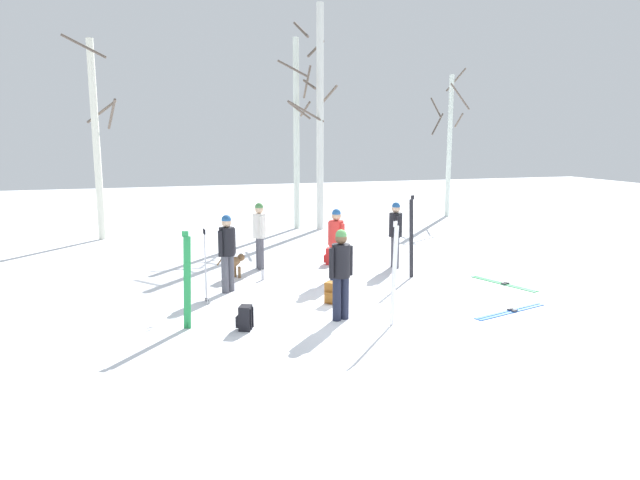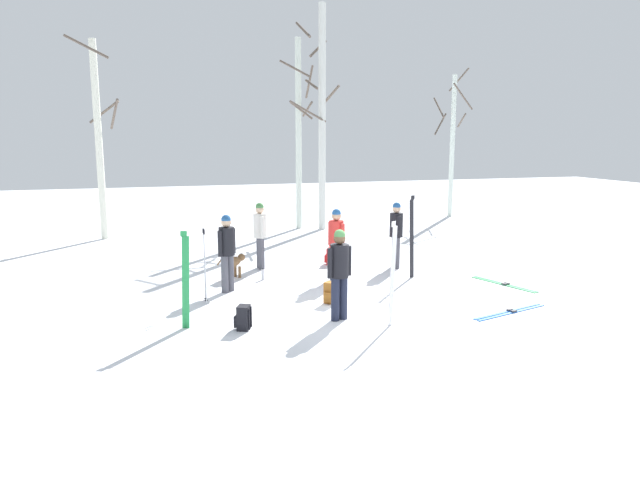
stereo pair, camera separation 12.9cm
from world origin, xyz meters
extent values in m
plane|color=white|center=(0.00, 0.00, 0.00)|extent=(60.00, 60.00, 0.00)
cylinder|color=#4C4C56|center=(-1.33, 4.33, 0.41)|extent=(0.16, 0.16, 0.82)
cylinder|color=#4C4C56|center=(-1.34, 4.51, 0.41)|extent=(0.16, 0.16, 0.82)
cylinder|color=silver|center=(-1.34, 4.42, 1.13)|extent=(0.34, 0.34, 0.62)
sphere|color=beige|center=(-1.34, 4.42, 1.55)|extent=(0.22, 0.22, 0.22)
sphere|color=#4C8C4C|center=(-1.34, 4.42, 1.61)|extent=(0.21, 0.21, 0.21)
cylinder|color=silver|center=(-1.32, 4.21, 1.11)|extent=(0.10, 0.10, 0.56)
cylinder|color=silver|center=(-1.35, 4.63, 1.11)|extent=(0.10, 0.10, 0.56)
cylinder|color=#4C4C56|center=(2.05, 3.60, 0.41)|extent=(0.16, 0.16, 0.82)
cylinder|color=#4C4C56|center=(2.04, 3.42, 0.41)|extent=(0.16, 0.16, 0.82)
cylinder|color=black|center=(2.05, 3.51, 1.13)|extent=(0.34, 0.34, 0.62)
sphere|color=beige|center=(2.05, 3.51, 1.55)|extent=(0.22, 0.22, 0.22)
sphere|color=#265999|center=(2.05, 3.51, 1.61)|extent=(0.21, 0.21, 0.21)
cylinder|color=black|center=(2.07, 3.72, 1.11)|extent=(0.10, 0.10, 0.56)
cylinder|color=black|center=(2.03, 3.30, 1.11)|extent=(0.10, 0.10, 0.56)
cylinder|color=#1E2338|center=(-0.83, -0.22, 0.41)|extent=(0.16, 0.16, 0.82)
cylinder|color=#1E2338|center=(-0.66, -0.17, 0.41)|extent=(0.16, 0.16, 0.82)
cylinder|color=black|center=(-0.74, -0.19, 1.13)|extent=(0.34, 0.34, 0.62)
sphere|color=brown|center=(-0.74, -0.19, 1.55)|extent=(0.22, 0.22, 0.22)
sphere|color=#4C8C4C|center=(-0.74, -0.19, 1.61)|extent=(0.21, 0.21, 0.21)
cylinder|color=black|center=(-0.95, -0.25, 1.11)|extent=(0.10, 0.10, 0.56)
cylinder|color=black|center=(-0.54, -0.13, 1.11)|extent=(0.10, 0.10, 0.56)
cylinder|color=#4C4C56|center=(-2.39, 2.47, 0.41)|extent=(0.16, 0.16, 0.82)
cylinder|color=#4C4C56|center=(-2.53, 2.35, 0.41)|extent=(0.16, 0.16, 0.82)
cylinder|color=black|center=(-2.46, 2.41, 1.13)|extent=(0.34, 0.34, 0.62)
sphere|color=beige|center=(-2.46, 2.41, 1.55)|extent=(0.22, 0.22, 0.22)
sphere|color=#265999|center=(-2.46, 2.41, 1.61)|extent=(0.21, 0.21, 0.21)
cylinder|color=black|center=(-2.30, 2.55, 1.11)|extent=(0.10, 0.10, 0.56)
cylinder|color=black|center=(-2.62, 2.28, 1.11)|extent=(0.10, 0.10, 0.56)
cylinder|color=#1E2338|center=(0.18, 2.59, 0.41)|extent=(0.16, 0.16, 0.82)
cylinder|color=#1E2338|center=(0.10, 2.76, 0.41)|extent=(0.16, 0.16, 0.82)
cylinder|color=red|center=(0.14, 2.67, 1.13)|extent=(0.34, 0.34, 0.62)
sphere|color=tan|center=(0.14, 2.67, 1.55)|extent=(0.22, 0.22, 0.22)
sphere|color=#265999|center=(0.14, 2.67, 1.61)|extent=(0.21, 0.21, 0.21)
cylinder|color=red|center=(0.23, 2.48, 1.11)|extent=(0.10, 0.10, 0.56)
cylinder|color=red|center=(0.05, 2.86, 1.11)|extent=(0.10, 0.10, 0.56)
ellipsoid|color=brown|center=(-2.22, 3.55, 0.41)|extent=(0.62, 0.52, 0.26)
sphere|color=brown|center=(-1.94, 3.74, 0.48)|extent=(0.18, 0.18, 0.18)
ellipsoid|color=brown|center=(-1.89, 3.77, 0.46)|extent=(0.12, 0.11, 0.06)
cylinder|color=brown|center=(-2.51, 3.35, 0.49)|extent=(0.18, 0.14, 0.17)
cylinder|color=brown|center=(-2.10, 3.72, 0.14)|extent=(0.07, 0.07, 0.28)
cylinder|color=brown|center=(-2.01, 3.59, 0.14)|extent=(0.07, 0.07, 0.28)
cylinder|color=brown|center=(-2.42, 3.50, 0.14)|extent=(0.07, 0.07, 0.28)
cylinder|color=brown|center=(-2.34, 3.37, 0.14)|extent=(0.07, 0.07, 0.28)
cube|color=black|center=(1.93, 2.39, 0.96)|extent=(0.15, 0.08, 1.92)
cube|color=black|center=(1.93, 2.39, 1.95)|extent=(0.06, 0.04, 0.10)
cube|color=black|center=(1.98, 2.41, 0.96)|extent=(0.15, 0.08, 1.92)
cube|color=black|center=(1.98, 2.41, 1.95)|extent=(0.06, 0.04, 0.10)
cube|color=green|center=(-3.48, 0.12, 0.84)|extent=(0.13, 0.06, 1.68)
cube|color=green|center=(-3.48, 0.12, 1.72)|extent=(0.06, 0.04, 0.10)
cube|color=green|center=(-3.54, 0.14, 0.84)|extent=(0.13, 0.06, 1.68)
cube|color=green|center=(-3.54, 0.14, 1.72)|extent=(0.06, 0.04, 0.10)
cube|color=white|center=(0.05, -0.77, 0.91)|extent=(0.15, 0.11, 1.82)
cube|color=white|center=(0.05, -0.77, 1.86)|extent=(0.06, 0.05, 0.10)
cube|color=white|center=(0.10, -0.74, 0.91)|extent=(0.15, 0.11, 1.82)
cube|color=white|center=(0.10, -0.74, 1.86)|extent=(0.06, 0.05, 0.10)
cube|color=green|center=(3.70, 1.17, 0.01)|extent=(0.62, 1.71, 0.02)
cube|color=#333338|center=(3.71, 1.12, 0.03)|extent=(0.10, 0.13, 0.03)
cube|color=green|center=(3.79, 1.20, 0.01)|extent=(0.62, 1.71, 0.02)
cube|color=#333338|center=(3.81, 1.15, 0.03)|extent=(0.10, 0.13, 0.03)
cube|color=blue|center=(2.61, -0.77, 0.01)|extent=(1.83, 0.59, 0.02)
cube|color=#333338|center=(2.66, -0.76, 0.03)|extent=(0.13, 0.09, 0.03)
cube|color=blue|center=(2.59, -0.67, 0.01)|extent=(1.83, 0.59, 0.02)
cube|color=#333338|center=(2.63, -0.66, 0.03)|extent=(0.13, 0.09, 0.03)
cylinder|color=#B2B2BC|center=(-3.02, 1.73, 0.72)|extent=(0.02, 0.11, 1.44)
cylinder|color=black|center=(-3.02, 1.73, 1.49)|extent=(0.04, 0.04, 0.10)
cylinder|color=black|center=(-3.02, 1.73, 0.07)|extent=(0.07, 0.07, 0.01)
cylinder|color=#B2B2BC|center=(-3.02, 1.59, 0.72)|extent=(0.02, 0.11, 1.44)
cylinder|color=black|center=(-3.02, 1.59, 1.49)|extent=(0.04, 0.04, 0.10)
cylinder|color=black|center=(-3.02, 1.59, 0.07)|extent=(0.07, 0.07, 0.01)
cube|color=red|center=(0.56, 4.39, 0.22)|extent=(0.30, 0.32, 0.44)
cube|color=red|center=(0.45, 4.45, 0.15)|extent=(0.15, 0.20, 0.20)
cube|color=black|center=(0.70, 4.39, 0.22)|extent=(0.04, 0.04, 0.37)
cube|color=black|center=(0.63, 4.27, 0.22)|extent=(0.04, 0.04, 0.37)
cube|color=#99591E|center=(-0.55, 0.90, 0.22)|extent=(0.32, 0.33, 0.44)
cube|color=#99591E|center=(-0.64, 0.81, 0.15)|extent=(0.18, 0.18, 0.20)
cube|color=black|center=(-0.51, 1.03, 0.22)|extent=(0.04, 0.04, 0.37)
cube|color=black|center=(-0.42, 0.93, 0.22)|extent=(0.04, 0.04, 0.37)
cube|color=black|center=(-2.55, -0.24, 0.22)|extent=(0.29, 0.32, 0.44)
cube|color=black|center=(-2.67, -0.18, 0.15)|extent=(0.14, 0.20, 0.20)
cube|color=black|center=(-2.41, -0.22, 0.22)|extent=(0.04, 0.04, 0.37)
cube|color=black|center=(-2.47, -0.35, 0.22)|extent=(0.04, 0.04, 0.37)
cylinder|color=silver|center=(-1.51, 3.24, 0.13)|extent=(0.07, 0.07, 0.26)
cylinder|color=black|center=(-1.51, 3.24, 0.27)|extent=(0.05, 0.05, 0.02)
cylinder|color=white|center=(-5.46, 10.26, 3.20)|extent=(0.23, 0.23, 6.40)
cylinder|color=brown|center=(-5.60, 9.64, 6.06)|extent=(1.30, 0.36, 0.72)
cylinder|color=brown|center=(-4.94, 10.40, 4.07)|extent=(0.36, 1.12, 0.95)
cylinder|color=brown|center=(-5.26, 10.73, 4.16)|extent=(1.01, 0.49, 0.76)
cylinder|color=silver|center=(1.31, 10.57, 3.39)|extent=(0.21, 0.21, 6.79)
cylinder|color=brown|center=(1.47, 9.88, 4.21)|extent=(1.43, 0.42, 0.74)
cylinder|color=brown|center=(1.67, 10.63, 4.33)|extent=(0.21, 0.77, 0.52)
cylinder|color=brown|center=(1.32, 10.17, 4.26)|extent=(0.83, 0.10, 0.62)
cylinder|color=brown|center=(1.72, 10.57, 5.27)|extent=(0.08, 0.88, 1.09)
cylinder|color=brown|center=(1.07, 10.10, 5.66)|extent=(1.01, 0.56, 0.62)
cylinder|color=silver|center=(2.06, 10.11, 3.95)|extent=(0.26, 0.26, 7.90)
cylinder|color=brown|center=(2.00, 10.42, 6.40)|extent=(0.69, 0.22, 0.64)
cylinder|color=brown|center=(1.65, 10.03, 5.14)|extent=(0.26, 0.87, 0.42)
cylinder|color=brown|center=(1.36, 10.07, 6.96)|extent=(0.18, 1.44, 0.75)
cylinder|color=brown|center=(2.41, 10.36, 4.76)|extent=(0.59, 0.81, 0.81)
cylinder|color=silver|center=(8.26, 11.85, 2.92)|extent=(0.20, 0.20, 5.84)
cylinder|color=brown|center=(8.59, 12.09, 5.66)|extent=(0.57, 0.74, 0.93)
cylinder|color=brown|center=(7.63, 11.96, 4.52)|extent=(0.29, 1.31, 0.88)
cylinder|color=brown|center=(7.90, 12.28, 3.86)|extent=(0.93, 0.79, 0.92)
cylinder|color=brown|center=(8.38, 11.34, 4.93)|extent=(1.07, 0.32, 1.03)
cylinder|color=brown|center=(8.63, 11.80, 4.00)|extent=(0.17, 0.78, 0.57)
camera|label=1|loc=(-4.25, -10.13, 3.42)|focal=32.84mm
camera|label=2|loc=(-4.12, -10.17, 3.42)|focal=32.84mm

